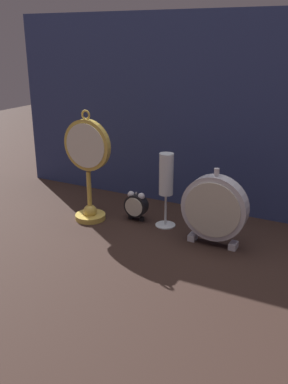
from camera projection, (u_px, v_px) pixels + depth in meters
name	position (u px, v px, depth m)	size (l,w,h in m)	color
ground_plane	(131.00, 240.00, 1.19)	(4.00, 4.00, 0.00)	black
fabric_backdrop_drape	(180.00, 113.00, 1.36)	(1.22, 0.01, 0.61)	navy
pocket_watch_on_stand	(88.00, 168.00, 1.28)	(0.15, 0.09, 0.34)	gold
alarm_clock_twin_bell	(136.00, 205.00, 1.31)	(0.07, 0.03, 0.09)	black
mantel_clock_silver	(214.00, 208.00, 1.14)	(0.18, 0.04, 0.22)	silver
champagne_flute	(166.00, 180.00, 1.24)	(0.06, 0.06, 0.22)	silver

